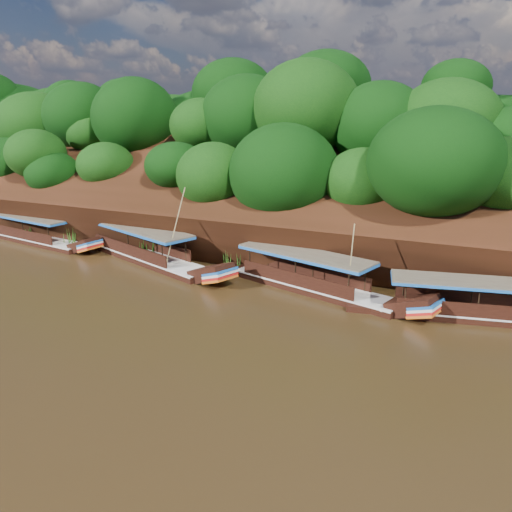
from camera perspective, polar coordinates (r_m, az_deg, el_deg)
The scene contains 7 objects.
ground at distance 25.63m, azimuth 0.16°, elevation -9.00°, with size 160.00×160.00×0.00m, color black.
riverbank at distance 45.75m, azimuth 12.30°, elevation 4.34°, with size 120.00×30.06×19.40m.
boat_0 at distance 30.14m, azimuth 26.24°, elevation -5.79°, with size 13.56×4.56×6.07m.
boat_1 at distance 31.32m, azimuth 7.65°, elevation -3.34°, with size 13.81×5.63×5.37m.
boat_2 at distance 38.13m, azimuth -11.71°, elevation 0.03°, with size 15.75×7.22×6.53m.
boat_3 at distance 46.59m, azimuth -23.14°, elevation 1.89°, with size 12.92×3.62×2.71m.
reeds at distance 34.79m, azimuth 1.17°, elevation -0.61°, with size 48.33×2.45×2.01m.
Camera 1 is at (9.81, -21.06, 10.82)m, focal length 35.00 mm.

